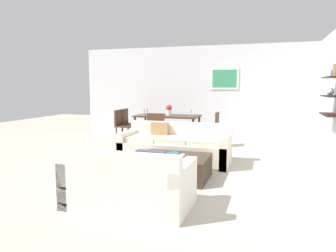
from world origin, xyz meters
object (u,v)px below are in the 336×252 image
(dining_chair_foot, at_px, (157,128))
(centerpiece_vase, at_px, (169,110))
(loveseat_white, at_px, (129,184))
(wine_glass_left_near, at_px, (144,110))
(sofa_beige, at_px, (175,148))
(wine_glass_right_near, at_px, (190,111))
(candle_jar, at_px, (183,156))
(dining_table, at_px, (168,118))
(decorative_bowl, at_px, (171,154))
(coffee_table, at_px, (173,167))
(dining_chair_left_far, at_px, (128,122))
(dining_chair_right_near, at_px, (213,127))
(dining_chair_left_near, at_px, (122,123))
(wine_glass_left_far, at_px, (147,110))

(dining_chair_foot, distance_m, centerpiece_vase, 0.91)
(loveseat_white, relative_size, wine_glass_left_near, 8.91)
(sofa_beige, distance_m, wine_glass_right_near, 2.06)
(candle_jar, distance_m, dining_table, 3.57)
(decorative_bowl, distance_m, candle_jar, 0.23)
(coffee_table, distance_m, centerpiece_vase, 3.40)
(sofa_beige, bearing_deg, dining_chair_left_far, 132.54)
(centerpiece_vase, bearing_deg, coffee_table, -71.59)
(sofa_beige, bearing_deg, dining_chair_foot, 123.75)
(candle_jar, xyz_separation_m, dining_chair_left_far, (-2.57, 3.51, 0.09))
(dining_chair_right_near, height_order, centerpiece_vase, centerpiece_vase)
(decorative_bowl, bearing_deg, dining_chair_left_near, 127.59)
(dining_chair_right_near, relative_size, wine_glass_right_near, 4.77)
(dining_chair_right_near, bearing_deg, dining_chair_left_near, 180.00)
(dining_chair_left_near, height_order, dining_chair_left_far, same)
(decorative_bowl, distance_m, dining_chair_left_near, 3.84)
(dining_chair_right_near, distance_m, dining_chair_foot, 1.42)
(loveseat_white, relative_size, dining_chair_left_near, 1.78)
(wine_glass_right_near, relative_size, centerpiece_vase, 0.64)
(candle_jar, bearing_deg, wine_glass_left_far, 119.66)
(loveseat_white, bearing_deg, wine_glass_right_near, 93.49)
(dining_table, bearing_deg, dining_chair_foot, -90.00)
(coffee_table, bearing_deg, centerpiece_vase, 108.41)
(loveseat_white, height_order, dining_chair_right_near, dining_chair_right_near)
(candle_jar, relative_size, wine_glass_left_far, 0.52)
(wine_glass_left_far, bearing_deg, dining_chair_foot, -55.87)
(centerpiece_vase, bearing_deg, dining_chair_foot, -93.21)
(candle_jar, distance_m, dining_chair_left_near, 4.04)
(centerpiece_vase, bearing_deg, decorative_bowl, -72.22)
(dining_chair_left_near, relative_size, dining_chair_right_near, 1.00)
(candle_jar, bearing_deg, wine_glass_right_near, 101.51)
(decorative_bowl, distance_m, dining_chair_foot, 2.63)
(decorative_bowl, bearing_deg, sofa_beige, 102.41)
(dining_table, bearing_deg, coffee_table, -70.98)
(sofa_beige, xyz_separation_m, dining_chair_right_near, (0.44, 1.88, 0.21))
(loveseat_white, relative_size, dining_chair_left_far, 1.78)
(sofa_beige, relative_size, wine_glass_left_far, 13.50)
(coffee_table, relative_size, wine_glass_left_far, 7.31)
(candle_jar, bearing_deg, dining_chair_foot, 117.81)
(candle_jar, bearing_deg, wine_glass_left_near, 121.31)
(dining_chair_left_far, distance_m, centerpiece_vase, 1.39)
(wine_glass_right_near, bearing_deg, coffee_table, -81.68)
(loveseat_white, height_order, dining_chair_left_far, dining_chair_left_far)
(dining_chair_left_far, xyz_separation_m, wine_glass_right_near, (1.91, -0.31, 0.38))
(wine_glass_right_near, bearing_deg, dining_chair_foot, -131.28)
(dining_chair_foot, bearing_deg, dining_table, 90.00)
(dining_table, distance_m, dining_chair_right_near, 1.29)
(loveseat_white, relative_size, coffee_table, 1.33)
(sofa_beige, bearing_deg, centerpiece_vase, 110.70)
(dining_chair_left_near, distance_m, wine_glass_right_near, 1.95)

